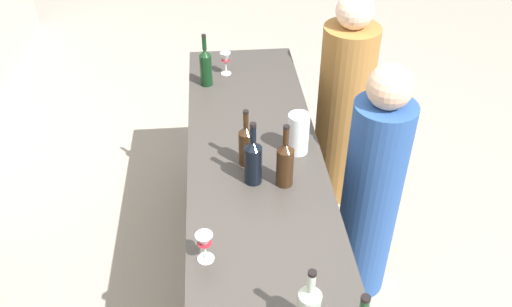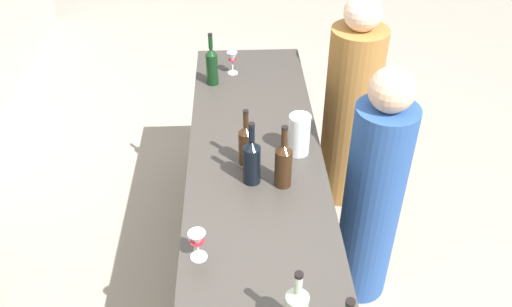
{
  "view_description": "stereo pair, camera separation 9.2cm",
  "coord_description": "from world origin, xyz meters",
  "px_view_note": "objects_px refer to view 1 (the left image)",
  "views": [
    {
      "loc": [
        -1.99,
        0.18,
        2.53
      ],
      "look_at": [
        0.0,
        0.0,
        1.01
      ],
      "focal_mm": 37.36,
      "sensor_mm": 36.0,
      "label": 1
    },
    {
      "loc": [
        -2.0,
        0.09,
        2.53
      ],
      "look_at": [
        0.0,
        0.0,
        1.01
      ],
      "focal_mm": 37.36,
      "sensor_mm": 36.0,
      "label": 2
    }
  ],
  "objects_px": {
    "wine_bottle_second_left_clear_pale": "(309,307)",
    "person_left_guest": "(371,195)",
    "wine_bottle_rightmost_amber_brown": "(246,144)",
    "wine_bottle_far_right_dark_green": "(206,66)",
    "wine_glass_near_right": "(205,243)",
    "wine_glass_near_center": "(226,60)",
    "person_center_guest": "(343,110)",
    "wine_bottle_second_right_near_black": "(253,160)",
    "water_pitcher": "(298,133)",
    "wine_bottle_center_amber_brown": "(285,163)"
  },
  "relations": [
    {
      "from": "wine_bottle_rightmost_amber_brown",
      "to": "person_center_guest",
      "type": "relative_size",
      "value": 0.2
    },
    {
      "from": "wine_bottle_second_right_near_black",
      "to": "person_center_guest",
      "type": "relative_size",
      "value": 0.22
    },
    {
      "from": "water_pitcher",
      "to": "person_left_guest",
      "type": "relative_size",
      "value": 0.15
    },
    {
      "from": "wine_bottle_second_right_near_black",
      "to": "water_pitcher",
      "type": "bearing_deg",
      "value": -48.5
    },
    {
      "from": "wine_bottle_rightmost_amber_brown",
      "to": "wine_glass_near_center",
      "type": "relative_size",
      "value": 2.12
    },
    {
      "from": "wine_bottle_second_right_near_black",
      "to": "water_pitcher",
      "type": "height_order",
      "value": "wine_bottle_second_right_near_black"
    },
    {
      "from": "wine_bottle_second_left_clear_pale",
      "to": "wine_bottle_rightmost_amber_brown",
      "type": "bearing_deg",
      "value": 8.65
    },
    {
      "from": "wine_glass_near_right",
      "to": "water_pitcher",
      "type": "bearing_deg",
      "value": -34.87
    },
    {
      "from": "wine_bottle_rightmost_amber_brown",
      "to": "wine_bottle_second_right_near_black",
      "type": "bearing_deg",
      "value": -171.1
    },
    {
      "from": "wine_bottle_center_amber_brown",
      "to": "person_center_guest",
      "type": "height_order",
      "value": "person_center_guest"
    },
    {
      "from": "wine_bottle_rightmost_amber_brown",
      "to": "wine_bottle_far_right_dark_green",
      "type": "xyz_separation_m",
      "value": [
        0.77,
        0.18,
        0.01
      ]
    },
    {
      "from": "person_left_guest",
      "to": "wine_bottle_second_right_near_black",
      "type": "bearing_deg",
      "value": 4.72
    },
    {
      "from": "person_center_guest",
      "to": "wine_glass_near_right",
      "type": "bearing_deg",
      "value": 79.19
    },
    {
      "from": "wine_bottle_second_right_near_black",
      "to": "wine_glass_near_center",
      "type": "bearing_deg",
      "value": 4.35
    },
    {
      "from": "wine_bottle_second_right_near_black",
      "to": "wine_glass_near_center",
      "type": "relative_size",
      "value": 2.27
    },
    {
      "from": "wine_bottle_far_right_dark_green",
      "to": "person_center_guest",
      "type": "relative_size",
      "value": 0.22
    },
    {
      "from": "wine_glass_near_center",
      "to": "person_center_guest",
      "type": "height_order",
      "value": "person_center_guest"
    },
    {
      "from": "person_left_guest",
      "to": "water_pitcher",
      "type": "bearing_deg",
      "value": -15.65
    },
    {
      "from": "water_pitcher",
      "to": "person_center_guest",
      "type": "bearing_deg",
      "value": -28.77
    },
    {
      "from": "wine_glass_near_right",
      "to": "person_center_guest",
      "type": "distance_m",
      "value": 1.75
    },
    {
      "from": "wine_bottle_rightmost_amber_brown",
      "to": "person_center_guest",
      "type": "height_order",
      "value": "person_center_guest"
    },
    {
      "from": "wine_bottle_second_left_clear_pale",
      "to": "wine_bottle_far_right_dark_green",
      "type": "height_order",
      "value": "wine_bottle_far_right_dark_green"
    },
    {
      "from": "wine_bottle_second_left_clear_pale",
      "to": "wine_bottle_far_right_dark_green",
      "type": "xyz_separation_m",
      "value": [
        1.68,
        0.31,
        0.01
      ]
    },
    {
      "from": "wine_glass_near_center",
      "to": "person_center_guest",
      "type": "relative_size",
      "value": 0.1
    },
    {
      "from": "water_pitcher",
      "to": "wine_bottle_rightmost_amber_brown",
      "type": "bearing_deg",
      "value": 106.14
    },
    {
      "from": "wine_bottle_rightmost_amber_brown",
      "to": "wine_bottle_center_amber_brown",
      "type": "bearing_deg",
      "value": -135.62
    },
    {
      "from": "wine_bottle_second_right_near_black",
      "to": "person_left_guest",
      "type": "distance_m",
      "value": 0.77
    },
    {
      "from": "wine_glass_near_right",
      "to": "wine_glass_near_center",
      "type": "bearing_deg",
      "value": -5.64
    },
    {
      "from": "wine_bottle_second_left_clear_pale",
      "to": "person_left_guest",
      "type": "distance_m",
      "value": 1.15
    },
    {
      "from": "wine_glass_near_right",
      "to": "water_pitcher",
      "type": "xyz_separation_m",
      "value": [
        0.66,
        -0.46,
        0.02
      ]
    },
    {
      "from": "wine_bottle_center_amber_brown",
      "to": "water_pitcher",
      "type": "relative_size",
      "value": 1.51
    },
    {
      "from": "water_pitcher",
      "to": "wine_bottle_second_right_near_black",
      "type": "bearing_deg",
      "value": 131.5
    },
    {
      "from": "wine_glass_near_right",
      "to": "person_center_guest",
      "type": "bearing_deg",
      "value": -31.62
    },
    {
      "from": "wine_bottle_rightmost_amber_brown",
      "to": "wine_glass_near_right",
      "type": "bearing_deg",
      "value": 160.9
    },
    {
      "from": "wine_bottle_second_right_near_black",
      "to": "wine_bottle_rightmost_amber_brown",
      "type": "bearing_deg",
      "value": 8.9
    },
    {
      "from": "wine_bottle_far_right_dark_green",
      "to": "wine_bottle_second_left_clear_pale",
      "type": "bearing_deg",
      "value": -169.4
    },
    {
      "from": "wine_glass_near_right",
      "to": "water_pitcher",
      "type": "distance_m",
      "value": 0.8
    },
    {
      "from": "wine_glass_near_center",
      "to": "wine_bottle_second_left_clear_pale",
      "type": "bearing_deg",
      "value": -173.8
    },
    {
      "from": "wine_bottle_second_left_clear_pale",
      "to": "wine_bottle_center_amber_brown",
      "type": "relative_size",
      "value": 0.88
    },
    {
      "from": "wine_bottle_far_right_dark_green",
      "to": "person_left_guest",
      "type": "relative_size",
      "value": 0.22
    },
    {
      "from": "wine_bottle_second_left_clear_pale",
      "to": "person_left_guest",
      "type": "relative_size",
      "value": 0.19
    },
    {
      "from": "wine_glass_near_center",
      "to": "person_center_guest",
      "type": "xyz_separation_m",
      "value": [
        -0.02,
        -0.75,
        -0.39
      ]
    },
    {
      "from": "wine_bottle_second_left_clear_pale",
      "to": "water_pitcher",
      "type": "bearing_deg",
      "value": -6.74
    },
    {
      "from": "wine_glass_near_center",
      "to": "person_left_guest",
      "type": "xyz_separation_m",
      "value": [
        -0.85,
        -0.71,
        -0.39
      ]
    },
    {
      "from": "wine_bottle_second_right_near_black",
      "to": "person_left_guest",
      "type": "height_order",
      "value": "person_left_guest"
    },
    {
      "from": "wine_bottle_center_amber_brown",
      "to": "person_left_guest",
      "type": "height_order",
      "value": "person_left_guest"
    },
    {
      "from": "wine_glass_near_right",
      "to": "water_pitcher",
      "type": "relative_size",
      "value": 0.63
    },
    {
      "from": "wine_bottle_rightmost_amber_brown",
      "to": "person_center_guest",
      "type": "distance_m",
      "value": 1.18
    },
    {
      "from": "wine_bottle_second_left_clear_pale",
      "to": "wine_bottle_rightmost_amber_brown",
      "type": "xyz_separation_m",
      "value": [
        0.91,
        0.14,
        0.01
      ]
    },
    {
      "from": "wine_bottle_center_amber_brown",
      "to": "wine_bottle_rightmost_amber_brown",
      "type": "height_order",
      "value": "wine_bottle_center_amber_brown"
    }
  ]
}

